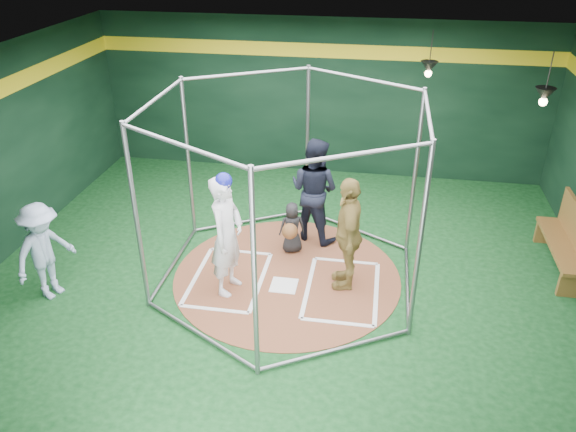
% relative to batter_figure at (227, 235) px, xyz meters
% --- Properties ---
extents(room_shell, '(10.10, 9.10, 3.53)m').
position_rel_batter_figure_xyz_m(room_shell, '(0.86, 0.53, 0.73)').
color(room_shell, '#0C3413').
rests_on(room_shell, ground).
extents(clay_disc, '(3.80, 3.80, 0.01)m').
position_rel_batter_figure_xyz_m(clay_disc, '(0.86, 0.52, -1.02)').
color(clay_disc, brown).
rests_on(clay_disc, ground).
extents(home_plate, '(0.43, 0.43, 0.01)m').
position_rel_batter_figure_xyz_m(home_plate, '(0.86, 0.22, -1.01)').
color(home_plate, white).
rests_on(home_plate, clay_disc).
extents(batter_box_left, '(1.17, 1.77, 0.01)m').
position_rel_batter_figure_xyz_m(batter_box_left, '(-0.09, 0.27, -1.01)').
color(batter_box_left, white).
rests_on(batter_box_left, clay_disc).
extents(batter_box_right, '(1.17, 1.77, 0.01)m').
position_rel_batter_figure_xyz_m(batter_box_right, '(1.81, 0.27, -1.01)').
color(batter_box_right, white).
rests_on(batter_box_right, clay_disc).
extents(batting_cage, '(4.05, 4.67, 3.00)m').
position_rel_batter_figure_xyz_m(batting_cage, '(0.86, 0.52, 0.47)').
color(batting_cage, gray).
rests_on(batting_cage, ground).
extents(pendant_lamp_near, '(0.34, 0.34, 0.90)m').
position_rel_batter_figure_xyz_m(pendant_lamp_near, '(3.06, 4.12, 1.71)').
color(pendant_lamp_near, black).
rests_on(pendant_lamp_near, room_shell).
extents(pendant_lamp_far, '(0.34, 0.34, 0.90)m').
position_rel_batter_figure_xyz_m(pendant_lamp_far, '(4.86, 2.52, 1.71)').
color(pendant_lamp_far, black).
rests_on(pendant_lamp_far, room_shell).
extents(batter_figure, '(0.60, 0.80, 2.05)m').
position_rel_batter_figure_xyz_m(batter_figure, '(0.00, 0.00, 0.00)').
color(batter_figure, silver).
rests_on(batter_figure, clay_disc).
extents(visitor_leopard, '(0.57, 1.15, 1.90)m').
position_rel_batter_figure_xyz_m(visitor_leopard, '(1.84, 0.47, -0.06)').
color(visitor_leopard, tan).
rests_on(visitor_leopard, clay_disc).
extents(catcher_figure, '(0.53, 0.61, 0.95)m').
position_rel_batter_figure_xyz_m(catcher_figure, '(0.81, 1.29, -0.53)').
color(catcher_figure, black).
rests_on(catcher_figure, clay_disc).
extents(umpire, '(1.17, 1.06, 1.96)m').
position_rel_batter_figure_xyz_m(umpire, '(1.12, 1.87, -0.04)').
color(umpire, black).
rests_on(umpire, clay_disc).
extents(bystander_blue, '(0.92, 1.19, 1.62)m').
position_rel_batter_figure_xyz_m(bystander_blue, '(-2.75, -0.61, -0.22)').
color(bystander_blue, '#9AAECC').
rests_on(bystander_blue, ground).
extents(dugout_bench, '(0.44, 1.90, 1.11)m').
position_rel_batter_figure_xyz_m(dugout_bench, '(5.49, 1.57, -0.46)').
color(dugout_bench, brown).
rests_on(dugout_bench, ground).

